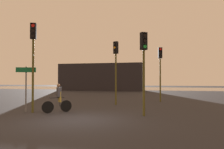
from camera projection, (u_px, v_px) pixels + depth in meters
The scene contains 9 objects.
ground_plane at pixel (76, 120), 10.01m from camera, with size 120.00×120.00×0.00m, color #28282D.
water_strip at pixel (144, 88), 45.88m from camera, with size 80.00×16.00×0.01m, color gray.
distant_building at pixel (101, 77), 37.71m from camera, with size 14.37×4.00×4.58m, color black.
traffic_light_near_left at pixel (33, 51), 12.31m from camera, with size 0.39×0.41×5.05m.
traffic_light_far_right at pixel (160, 64), 18.37m from camera, with size 0.37×0.39×4.57m.
traffic_light_center at pixel (116, 61), 16.13m from camera, with size 0.40×0.42×4.68m.
traffic_light_near_right at pixel (144, 58), 11.19m from camera, with size 0.40×0.42×4.28m.
direction_sign_post at pixel (26, 82), 12.45m from camera, with size 1.03×0.45×2.60m.
cyclist at pixel (58, 98), 12.33m from camera, with size 1.23×1.24×1.62m.
Camera 1 is at (3.90, -9.41, 1.84)m, focal length 35.00 mm.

